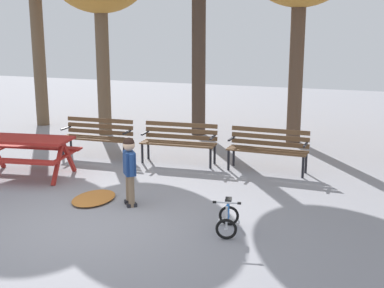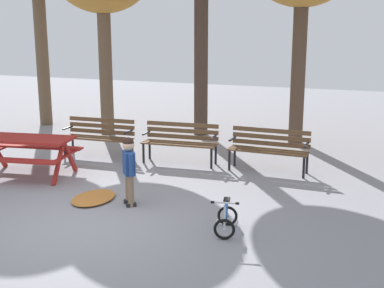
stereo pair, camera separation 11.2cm
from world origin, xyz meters
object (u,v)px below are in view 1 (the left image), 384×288
child_standing (129,166)px  kids_bicycle (228,219)px  picnic_table (25,147)px  park_bench_left (179,139)px  park_bench_far_left (98,134)px  park_bench_right (268,146)px

child_standing → kids_bicycle: bearing=-16.1°
picnic_table → park_bench_left: park_bench_left is taller
picnic_table → park_bench_far_left: park_bench_far_left is taller
park_bench_far_left → kids_bicycle: bearing=-38.5°
park_bench_left → child_standing: child_standing is taller
park_bench_left → child_standing: (0.24, -2.77, 0.16)m
park_bench_left → park_bench_right: (1.91, 0.04, 0.00)m
picnic_table → park_bench_left: size_ratio=1.23×
picnic_table → park_bench_left: bearing=39.3°
park_bench_left → kids_bicycle: park_bench_left is taller
park_bench_left → park_bench_right: same height
park_bench_far_left → kids_bicycle: park_bench_far_left is taller
park_bench_left → park_bench_far_left: bearing=-175.4°
park_bench_right → kids_bicycle: bearing=-87.4°
park_bench_left → kids_bicycle: 3.90m
picnic_table → park_bench_far_left: bearing=74.0°
picnic_table → kids_bicycle: bearing=-16.3°
picnic_table → kids_bicycle: size_ratio=3.27×
park_bench_far_left → child_standing: size_ratio=1.43×
child_standing → kids_bicycle: child_standing is taller
kids_bicycle → park_bench_right: bearing=92.6°
kids_bicycle → park_bench_far_left: bearing=141.5°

